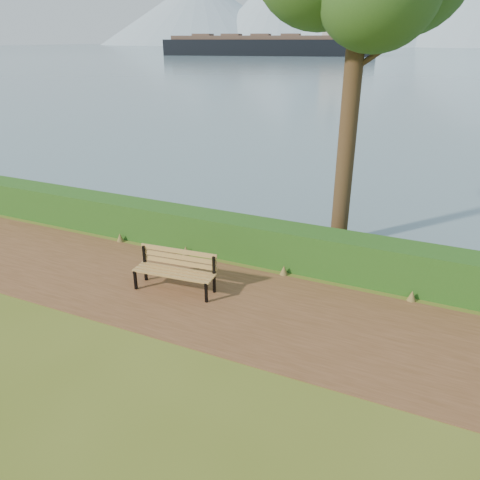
% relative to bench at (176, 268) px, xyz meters
% --- Properties ---
extents(ground, '(140.00, 140.00, 0.00)m').
position_rel_bench_xyz_m(ground, '(0.36, -0.40, -0.53)').
color(ground, '#505E1B').
rests_on(ground, ground).
extents(path, '(40.00, 3.40, 0.01)m').
position_rel_bench_xyz_m(path, '(0.36, -0.10, -0.53)').
color(path, brown).
rests_on(path, ground).
extents(hedge, '(32.00, 0.85, 1.00)m').
position_rel_bench_xyz_m(hedge, '(0.36, 2.20, -0.03)').
color(hedge, '#124113').
rests_on(hedge, ground).
extents(water, '(700.00, 510.00, 0.00)m').
position_rel_bench_xyz_m(water, '(0.36, 259.60, -0.53)').
color(water, '#486074').
rests_on(water, ground).
extents(mountains, '(585.00, 190.00, 70.00)m').
position_rel_bench_xyz_m(mountains, '(-8.82, 405.65, 27.17)').
color(mountains, '#7E96A8').
rests_on(mountains, ground).
extents(bench, '(1.88, 0.70, 0.92)m').
position_rel_bench_xyz_m(bench, '(0.00, 0.00, 0.00)').
color(bench, black).
rests_on(bench, ground).
extents(cargo_ship, '(68.68, 25.59, 20.65)m').
position_rel_bench_xyz_m(cargo_ship, '(-52.58, 145.97, 2.55)').
color(cargo_ship, black).
rests_on(cargo_ship, ground).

